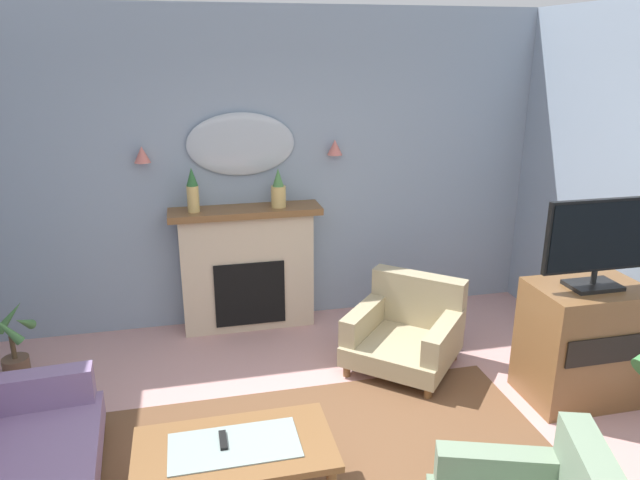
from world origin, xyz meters
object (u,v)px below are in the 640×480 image
wall_mirror (241,144)px  wall_sconce_left (142,154)px  coffee_table (235,454)px  fireplace (248,269)px  mantel_vase_right (278,190)px  armchair_near_fireplace (407,329)px  potted_plant_small_fern (13,347)px  mantel_vase_left (193,190)px  wall_sconce_right (335,147)px  tv_remote (223,441)px  tv_cabinet (582,342)px  tv_flatscreen (600,241)px

wall_mirror → wall_sconce_left: 0.85m
coffee_table → fireplace: bearing=81.8°
mantel_vase_right → armchair_near_fireplace: size_ratio=0.31×
fireplace → potted_plant_small_fern: size_ratio=2.16×
fireplace → mantel_vase_left: size_ratio=3.46×
wall_mirror → armchair_near_fireplace: bearing=-43.3°
wall_sconce_right → tv_remote: bearing=-117.4°
tv_remote → potted_plant_small_fern: bearing=130.6°
fireplace → potted_plant_small_fern: (-1.92, -0.53, -0.29)m
armchair_near_fireplace → tv_cabinet: bearing=-35.5°
tv_cabinet → mantel_vase_left: bearing=147.6°
mantel_vase_left → coffee_table: (0.11, -2.33, -0.97)m
potted_plant_small_fern → armchair_near_fireplace: bearing=-8.3°
tv_flatscreen → potted_plant_small_fern: bearing=163.5°
wall_mirror → tv_cabinet: 3.22m
wall_mirror → tv_remote: wall_mirror is taller
mantel_vase_left → tv_cabinet: 3.35m
tv_cabinet → tv_flatscreen: bearing=-90.0°
mantel_vase_left → tv_remote: mantel_vase_left is taller
wall_mirror → tv_flatscreen: (2.27, -1.92, -0.46)m
tv_cabinet → wall_mirror: bearing=140.2°
tv_cabinet → wall_sconce_right: bearing=127.7°
wall_sconce_right → armchair_near_fireplace: bearing=-72.0°
tv_remote → potted_plant_small_fern: 2.35m
coffee_table → mantel_vase_right: bearing=74.6°
mantel_vase_right → potted_plant_small_fern: size_ratio=0.56×
mantel_vase_left → mantel_vase_right: size_ratio=1.12×
armchair_near_fireplace → tv_remote: bearing=-140.4°
fireplace → tv_cabinet: bearing=-37.6°
wall_sconce_left → wall_sconce_right: bearing=0.0°
mantel_vase_left → wall_sconce_right: bearing=5.3°
mantel_vase_left → wall_sconce_left: size_ratio=2.81×
tv_remote → tv_cabinet: bearing=11.8°
wall_mirror → tv_remote: 2.78m
tv_flatscreen → wall_mirror: bearing=139.9°
tv_cabinet → tv_flatscreen: tv_flatscreen is taller
wall_sconce_left → tv_cabinet: bearing=-30.6°
tv_remote → potted_plant_small_fern: (-1.53, 1.78, -0.17)m
fireplace → mantel_vase_left: mantel_vase_left is taller
wall_sconce_left → mantel_vase_right: bearing=-6.0°
coffee_table → potted_plant_small_fern: 2.42m
mantel_vase_left → potted_plant_small_fern: mantel_vase_left is taller
fireplace → tv_cabinet: fireplace is taller
fireplace → mantel_vase_right: (0.30, -0.03, 0.74)m
wall_mirror → tv_remote: bearing=-99.2°
fireplace → wall_mirror: (0.00, 0.14, 1.14)m
wall_mirror → wall_sconce_left: bearing=-176.6°
tv_flatscreen → mantel_vase_left: bearing=147.3°
coffee_table → tv_cabinet: size_ratio=1.22×
armchair_near_fireplace → tv_cabinet: size_ratio=1.27×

